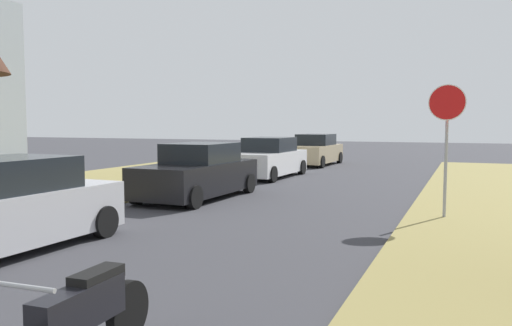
% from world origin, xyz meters
% --- Properties ---
extents(stop_sign_far, '(0.81, 0.37, 2.97)m').
position_xyz_m(stop_sign_far, '(4.44, 12.69, 2.19)').
color(stop_sign_far, '#9EA0A5').
rests_on(stop_sign_far, grass_verge_right).
extents(parked_sedan_black, '(2.05, 4.45, 1.57)m').
position_xyz_m(parked_sedan_black, '(-2.26, 13.48, 0.72)').
color(parked_sedan_black, black).
rests_on(parked_sedan_black, ground).
extents(parked_sedan_white, '(2.05, 4.45, 1.57)m').
position_xyz_m(parked_sedan_white, '(-2.46, 19.66, 0.72)').
color(parked_sedan_white, white).
rests_on(parked_sedan_white, ground).
extents(parked_sedan_tan, '(2.05, 4.45, 1.57)m').
position_xyz_m(parked_sedan_tan, '(-2.38, 26.18, 0.72)').
color(parked_sedan_tan, tan).
rests_on(parked_sedan_tan, ground).
extents(parked_motorcycle, '(0.60, 2.05, 0.97)m').
position_xyz_m(parked_motorcycle, '(1.84, 3.81, 0.48)').
color(parked_motorcycle, black).
rests_on(parked_motorcycle, ground).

